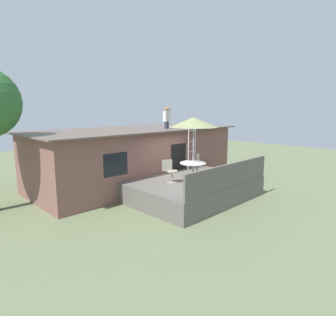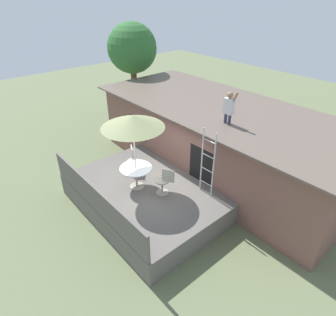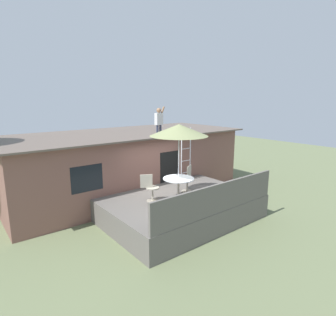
% 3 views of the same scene
% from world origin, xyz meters
% --- Properties ---
extents(ground_plane, '(40.00, 40.00, 0.00)m').
position_xyz_m(ground_plane, '(0.00, 0.00, 0.00)').
color(ground_plane, '#66704C').
extents(house, '(10.50, 4.50, 2.71)m').
position_xyz_m(house, '(-0.00, 3.60, 1.36)').
color(house, brown).
rests_on(house, ground).
extents(deck, '(5.15, 3.76, 0.80)m').
position_xyz_m(deck, '(0.00, 0.00, 0.40)').
color(deck, '#605B56').
rests_on(deck, ground).
extents(deck_railing, '(5.05, 0.08, 0.90)m').
position_xyz_m(deck_railing, '(0.00, -1.83, 1.25)').
color(deck_railing, '#605B56').
rests_on(deck_railing, deck).
extents(patio_table, '(1.04, 1.04, 0.74)m').
position_xyz_m(patio_table, '(-0.22, -0.23, 1.39)').
color(patio_table, '#A59E8C').
rests_on(patio_table, deck).
extents(patio_umbrella, '(1.90, 1.90, 2.54)m').
position_xyz_m(patio_umbrella, '(-0.22, -0.23, 3.15)').
color(patio_umbrella, silver).
rests_on(patio_umbrella, deck).
extents(step_ladder, '(0.52, 0.04, 2.20)m').
position_xyz_m(step_ladder, '(1.46, 1.27, 1.90)').
color(step_ladder, silver).
rests_on(step_ladder, deck).
extents(person_figure, '(0.47, 0.20, 1.11)m').
position_xyz_m(person_figure, '(1.07, 2.55, 3.31)').
color(person_figure, '#33384C').
rests_on(person_figure, house).
extents(patio_chair_left, '(0.58, 0.44, 0.92)m').
position_xyz_m(patio_chair_left, '(-1.06, 0.22, 1.26)').
color(patio_chair_left, '#A59E8C').
rests_on(patio_chair_left, deck).
extents(patio_chair_right, '(0.58, 0.44, 0.92)m').
position_xyz_m(patio_chair_right, '(0.64, 0.24, 1.26)').
color(patio_chair_right, '#A59E8C').
rests_on(patio_chair_right, deck).
extents(backyard_tree, '(2.46, 2.46, 5.10)m').
position_xyz_m(backyard_tree, '(-6.30, 4.02, 3.83)').
color(backyard_tree, brown).
rests_on(backyard_tree, ground).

